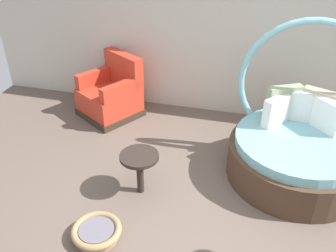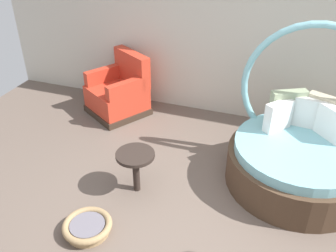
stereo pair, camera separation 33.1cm
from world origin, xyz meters
name	(u,v)px [view 1 (the left image)]	position (x,y,z in m)	size (l,w,h in m)	color
ground_plane	(204,228)	(0.00, 0.00, -0.01)	(8.00, 8.00, 0.02)	#66564C
back_wall	(240,27)	(0.00, 2.56, 1.37)	(8.00, 0.12, 2.74)	beige
round_daybed	(298,146)	(0.92, 1.20, 0.39)	(1.64, 1.64, 1.84)	#473323
red_armchair	(112,95)	(-1.81, 1.99, 0.33)	(1.10, 1.10, 0.94)	#38281E
pet_basket	(97,232)	(-1.03, -0.41, 0.07)	(0.51, 0.51, 0.13)	#9E7F56
side_table	(139,162)	(-0.82, 0.37, 0.43)	(0.44, 0.44, 0.52)	#2D231E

